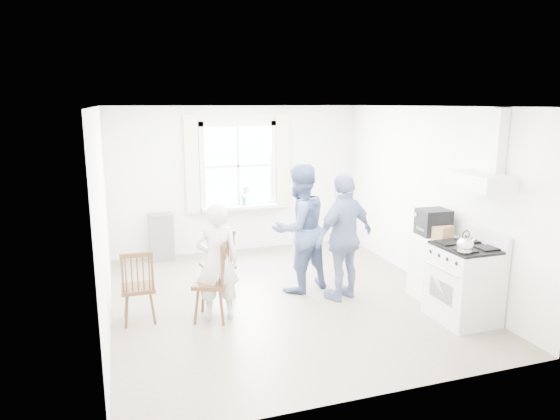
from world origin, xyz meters
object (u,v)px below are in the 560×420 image
object	(u,v)px
gas_stove	(464,283)
person_right	(344,237)
windsor_chair_a	(220,257)
stereo_stack	(433,222)
person_mid	(299,228)
person_left	(217,262)
windsor_chair_b	(138,280)
low_cabinet	(434,267)
windsor_chair_c	(220,271)

from	to	relation	value
gas_stove	person_right	world-z (taller)	person_right
gas_stove	windsor_chair_a	distance (m)	3.16
stereo_stack	person_right	xyz separation A→B (m)	(-1.14, 0.36, -0.21)
gas_stove	person_mid	size ratio (longest dim) A/B	0.61
person_left	gas_stove	bearing A→B (deg)	168.44
stereo_stack	person_left	xyz separation A→B (m)	(-2.91, 0.24, -0.34)
windsor_chair_b	person_mid	xyz separation A→B (m)	(2.24, 0.49, 0.34)
person_left	low_cabinet	bearing A→B (deg)	-178.15
windsor_chair_c	person_left	distance (m)	0.12
windsor_chair_c	person_mid	bearing A→B (deg)	26.70
gas_stove	person_left	size ratio (longest dim) A/B	0.76
person_mid	person_right	bearing A→B (deg)	116.26
windsor_chair_b	person_right	xyz separation A→B (m)	(2.71, 0.00, 0.30)
low_cabinet	windsor_chair_c	world-z (taller)	windsor_chair_c
person_left	person_right	distance (m)	1.78
windsor_chair_a	person_right	bearing A→B (deg)	-17.96
low_cabinet	person_mid	bearing A→B (deg)	151.43
windsor_chair_b	person_mid	size ratio (longest dim) A/B	0.51
windsor_chair_a	person_mid	bearing A→B (deg)	-1.83
gas_stove	low_cabinet	distance (m)	0.70
person_mid	person_right	world-z (taller)	person_mid
stereo_stack	windsor_chair_a	size ratio (longest dim) A/B	0.43
low_cabinet	windsor_chair_b	distance (m)	3.90
windsor_chair_a	person_mid	xyz separation A→B (m)	(1.13, -0.04, 0.32)
windsor_chair_a	person_left	size ratio (longest dim) A/B	0.65
gas_stove	stereo_stack	size ratio (longest dim) A/B	2.72
gas_stove	windsor_chair_c	xyz separation A→B (m)	(-2.84, 0.95, 0.14)
person_mid	stereo_stack	bearing A→B (deg)	134.30
low_cabinet	person_right	xyz separation A→B (m)	(-1.17, 0.41, 0.42)
low_cabinet	person_mid	size ratio (longest dim) A/B	0.49
person_left	person_mid	bearing A→B (deg)	-147.59
low_cabinet	windsor_chair_b	bearing A→B (deg)	174.00
low_cabinet	person_right	world-z (taller)	person_right
gas_stove	person_right	distance (m)	1.61
windsor_chair_a	person_left	world-z (taller)	person_left
gas_stove	person_right	bearing A→B (deg)	134.72
windsor_chair_c	gas_stove	bearing A→B (deg)	-18.56
gas_stove	person_left	xyz separation A→B (m)	(-2.87, 0.99, 0.26)
low_cabinet	windsor_chair_a	size ratio (longest dim) A/B	0.93
windsor_chair_a	windsor_chair_b	xyz separation A→B (m)	(-1.11, -0.52, -0.02)
person_left	person_right	world-z (taller)	person_right
stereo_stack	person_mid	distance (m)	1.83
windsor_chair_b	person_left	distance (m)	0.97
windsor_chair_c	person_left	world-z (taller)	person_left
windsor_chair_b	windsor_chair_c	world-z (taller)	windsor_chair_c
stereo_stack	person_mid	world-z (taller)	person_mid
windsor_chair_a	person_right	distance (m)	1.71
windsor_chair_a	person_left	xyz separation A→B (m)	(-0.16, -0.64, 0.15)
stereo_stack	windsor_chair_c	xyz separation A→B (m)	(-2.88, 0.20, -0.45)
person_right	gas_stove	bearing A→B (deg)	112.99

